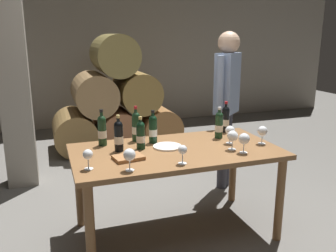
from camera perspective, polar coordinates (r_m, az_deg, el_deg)
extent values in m
plane|color=#66635E|center=(3.28, 1.19, -16.42)|extent=(14.00, 14.00, 0.00)
cube|color=gray|center=(6.92, -11.10, 11.77)|extent=(10.00, 0.24, 2.80)
cylinder|color=olive|center=(5.44, -14.69, -0.84)|extent=(0.60, 0.90, 0.60)
cylinder|color=#965C3A|center=(5.51, -8.16, -0.29)|extent=(0.60, 0.90, 0.60)
cylinder|color=olive|center=(5.66, -1.90, 0.23)|extent=(0.60, 0.90, 0.60)
cylinder|color=olive|center=(5.35, -11.69, 5.09)|extent=(0.60, 0.90, 0.60)
cylinder|color=olive|center=(5.47, -5.11, 5.52)|extent=(0.60, 0.90, 0.60)
cylinder|color=olive|center=(5.34, -8.58, 11.10)|extent=(0.60, 0.90, 0.60)
cube|color=gray|center=(4.27, -23.47, 8.08)|extent=(0.32, 0.32, 2.60)
cube|color=brown|center=(2.97, 1.26, -4.08)|extent=(1.70, 0.90, 0.04)
cylinder|color=brown|center=(2.62, -12.28, -16.24)|extent=(0.07, 0.07, 0.72)
cylinder|color=brown|center=(3.15, 17.35, -11.16)|extent=(0.07, 0.07, 0.72)
cylinder|color=brown|center=(3.32, -13.97, -9.55)|extent=(0.07, 0.07, 0.72)
cylinder|color=brown|center=(3.75, 10.31, -6.53)|extent=(0.07, 0.07, 0.72)
cylinder|color=#19381E|center=(3.09, -10.42, -1.08)|extent=(0.07, 0.07, 0.22)
sphere|color=#19381E|center=(3.06, -10.52, 1.01)|extent=(0.07, 0.07, 0.07)
cylinder|color=#19381E|center=(3.06, -10.54, 1.53)|extent=(0.03, 0.03, 0.07)
cylinder|color=black|center=(3.05, -10.58, 2.39)|extent=(0.03, 0.03, 0.03)
cylinder|color=silver|center=(3.10, -10.41, -1.28)|extent=(0.07, 0.07, 0.07)
cylinder|color=black|center=(2.96, -4.37, -1.87)|extent=(0.07, 0.07, 0.19)
sphere|color=black|center=(2.93, -4.40, 0.03)|extent=(0.07, 0.07, 0.07)
cylinder|color=black|center=(2.93, -4.41, 0.49)|extent=(0.03, 0.03, 0.06)
cylinder|color=tan|center=(2.92, -4.43, 1.27)|extent=(0.03, 0.03, 0.02)
cylinder|color=silver|center=(2.96, -4.36, -2.05)|extent=(0.07, 0.07, 0.06)
cylinder|color=black|center=(3.51, 9.13, 0.74)|extent=(0.07, 0.07, 0.21)
sphere|color=black|center=(3.48, 9.20, 2.52)|extent=(0.07, 0.07, 0.07)
cylinder|color=black|center=(3.48, 9.22, 2.96)|extent=(0.03, 0.03, 0.07)
cylinder|color=#B21E23|center=(3.47, 9.24, 3.69)|extent=(0.03, 0.03, 0.02)
cylinder|color=silver|center=(3.51, 9.12, 0.57)|extent=(0.07, 0.07, 0.06)
cylinder|color=black|center=(2.92, -7.84, -2.00)|extent=(0.07, 0.07, 0.21)
sphere|color=black|center=(2.89, -7.91, 0.12)|extent=(0.07, 0.07, 0.07)
cylinder|color=black|center=(2.88, -7.93, 0.65)|extent=(0.03, 0.03, 0.07)
cylinder|color=tan|center=(2.87, -7.96, 1.52)|extent=(0.03, 0.03, 0.02)
cylinder|color=silver|center=(2.92, -7.83, -2.20)|extent=(0.07, 0.07, 0.06)
cylinder|color=#19381E|center=(3.30, 8.11, -0.19)|extent=(0.07, 0.07, 0.20)
sphere|color=#19381E|center=(3.27, 8.17, 1.62)|extent=(0.07, 0.07, 0.07)
cylinder|color=#19381E|center=(3.27, 8.19, 2.06)|extent=(0.03, 0.03, 0.06)
cylinder|color=silver|center=(3.26, 8.21, 2.81)|extent=(0.03, 0.03, 0.02)
cylinder|color=silver|center=(3.30, 8.10, -0.36)|extent=(0.07, 0.07, 0.06)
cylinder|color=black|center=(3.12, -2.40, -0.87)|extent=(0.07, 0.07, 0.20)
sphere|color=black|center=(3.09, -2.42, 1.06)|extent=(0.07, 0.07, 0.07)
cylinder|color=black|center=(3.09, -2.43, 1.53)|extent=(0.03, 0.03, 0.06)
cylinder|color=black|center=(3.08, -2.44, 2.32)|extent=(0.03, 0.03, 0.02)
cylinder|color=silver|center=(3.12, -2.40, -1.06)|extent=(0.07, 0.07, 0.06)
cylinder|color=#19381E|center=(3.18, -5.11, -0.45)|extent=(0.07, 0.07, 0.22)
sphere|color=#19381E|center=(3.16, -5.15, 1.59)|extent=(0.07, 0.07, 0.07)
cylinder|color=#19381E|center=(3.15, -5.17, 2.10)|extent=(0.03, 0.03, 0.07)
cylinder|color=#B21E23|center=(3.14, -5.18, 2.95)|extent=(0.03, 0.03, 0.03)
cylinder|color=silver|center=(3.19, -5.10, -0.64)|extent=(0.07, 0.07, 0.07)
cylinder|color=white|center=(2.94, 11.92, -4.16)|extent=(0.06, 0.06, 0.00)
cylinder|color=white|center=(2.93, 11.96, -3.42)|extent=(0.01, 0.01, 0.07)
sphere|color=white|center=(2.91, 12.03, -1.99)|extent=(0.09, 0.09, 0.09)
cylinder|color=white|center=(2.53, -6.09, -7.01)|extent=(0.06, 0.06, 0.00)
cylinder|color=white|center=(2.52, -6.11, -6.16)|extent=(0.01, 0.01, 0.07)
sphere|color=white|center=(2.49, -6.16, -4.56)|extent=(0.09, 0.09, 0.09)
cylinder|color=white|center=(3.00, 10.15, -3.67)|extent=(0.06, 0.06, 0.00)
cylinder|color=white|center=(2.99, 10.18, -2.94)|extent=(0.01, 0.01, 0.07)
sphere|color=white|center=(2.97, 10.24, -1.56)|extent=(0.09, 0.09, 0.09)
cylinder|color=white|center=(2.60, -12.51, -6.68)|extent=(0.06, 0.06, 0.00)
cylinder|color=white|center=(2.59, -12.56, -5.85)|extent=(0.01, 0.01, 0.07)
sphere|color=white|center=(2.56, -12.64, -4.42)|extent=(0.07, 0.07, 0.07)
cylinder|color=white|center=(3.22, 14.68, -2.71)|extent=(0.06, 0.06, 0.00)
cylinder|color=white|center=(3.20, 14.72, -2.03)|extent=(0.01, 0.01, 0.07)
sphere|color=white|center=(3.19, 14.80, -0.75)|extent=(0.09, 0.09, 0.09)
cylinder|color=white|center=(3.16, 9.80, -2.72)|extent=(0.06, 0.06, 0.00)
cylinder|color=white|center=(3.15, 9.83, -2.03)|extent=(0.01, 0.01, 0.07)
sphere|color=white|center=(3.13, 9.89, -0.74)|extent=(0.08, 0.08, 0.08)
cylinder|color=white|center=(2.64, 2.31, -5.97)|extent=(0.06, 0.06, 0.00)
cylinder|color=white|center=(2.63, 2.32, -5.16)|extent=(0.01, 0.01, 0.07)
sphere|color=white|center=(2.61, 2.33, -3.77)|extent=(0.07, 0.07, 0.07)
cube|color=#936038|center=(2.75, -6.32, -5.01)|extent=(0.24, 0.19, 0.03)
cylinder|color=white|center=(3.02, -0.10, -3.28)|extent=(0.24, 0.24, 0.01)
cylinder|color=#383842|center=(4.11, 9.26, -3.59)|extent=(0.11, 0.11, 0.85)
cylinder|color=#383842|center=(4.01, 8.70, -4.02)|extent=(0.11, 0.11, 0.85)
cube|color=#8499BC|center=(3.90, 9.41, 6.71)|extent=(0.36, 0.35, 0.64)
cylinder|color=#8499BC|center=(4.09, 10.48, 7.47)|extent=(0.08, 0.08, 0.54)
cylinder|color=#8499BC|center=(3.70, 8.27, 6.85)|extent=(0.08, 0.08, 0.54)
sphere|color=tan|center=(3.86, 9.67, 12.96)|extent=(0.23, 0.23, 0.23)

